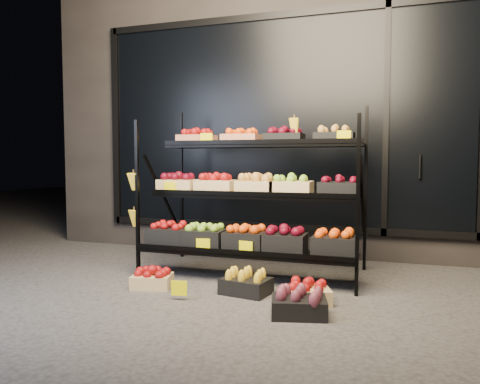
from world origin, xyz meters
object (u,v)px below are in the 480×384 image
(display_rack, at_px, (252,194))
(floor_crate_left, at_px, (152,278))
(floor_crate_midright, at_px, (307,292))
(floor_crate_midleft, at_px, (246,283))

(display_rack, height_order, floor_crate_left, display_rack)
(floor_crate_left, distance_m, floor_crate_midright, 1.37)
(floor_crate_left, relative_size, floor_crate_midright, 0.91)
(display_rack, height_order, floor_crate_midleft, display_rack)
(floor_crate_left, height_order, floor_crate_midleft, floor_crate_midleft)
(floor_crate_left, distance_m, floor_crate_midleft, 0.85)
(display_rack, distance_m, floor_crate_midright, 1.23)
(display_rack, bearing_deg, floor_crate_midright, -47.39)
(display_rack, relative_size, floor_crate_midright, 5.19)
(floor_crate_left, bearing_deg, floor_crate_midleft, -7.50)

